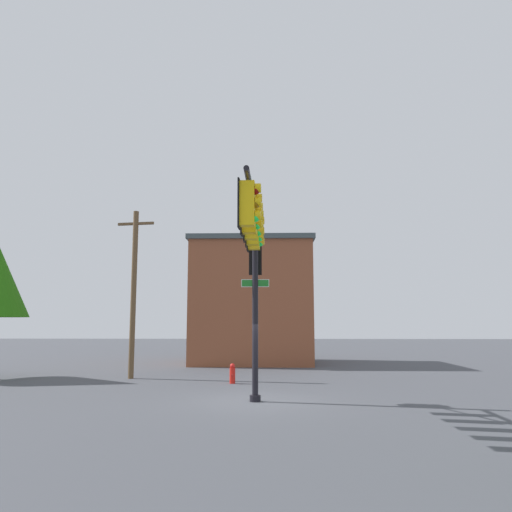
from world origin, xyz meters
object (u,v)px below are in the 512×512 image
(brick_building, at_px, (252,301))
(fire_hydrant, at_px, (232,374))
(signal_pole_assembly, at_px, (253,241))
(utility_pole, at_px, (134,290))

(brick_building, bearing_deg, fire_hydrant, -2.47)
(signal_pole_assembly, bearing_deg, brick_building, -177.80)
(signal_pole_assembly, height_order, utility_pole, utility_pole)
(utility_pole, bearing_deg, brick_building, 149.18)
(fire_hydrant, bearing_deg, brick_building, 177.53)
(signal_pole_assembly, height_order, fire_hydrant, signal_pole_assembly)
(fire_hydrant, xyz_separation_m, brick_building, (-10.54, 0.46, 3.48))
(signal_pole_assembly, xyz_separation_m, brick_building, (-17.15, -0.66, -1.08))
(utility_pole, xyz_separation_m, fire_hydrant, (1.71, 4.81, -3.67))
(fire_hydrant, relative_size, brick_building, 0.11)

